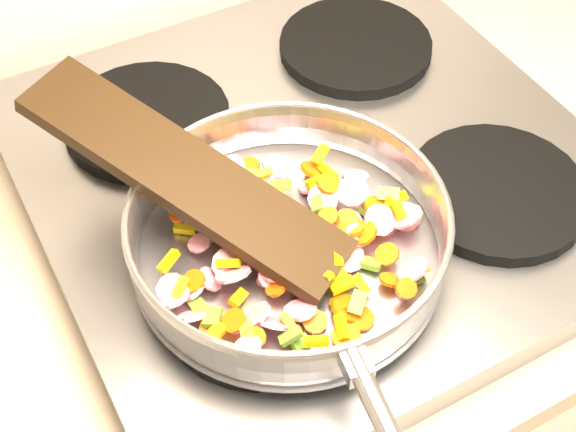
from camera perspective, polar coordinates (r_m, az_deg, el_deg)
cooktop at (r=0.90m, az=1.87°, el=3.16°), size 0.60×0.60×0.04m
grate_fl at (r=0.76m, az=-1.95°, el=-5.84°), size 0.19×0.19×0.02m
grate_fr at (r=0.87m, az=14.63°, el=1.70°), size 0.19×0.19×0.02m
grate_bl at (r=0.93m, az=-10.00°, el=6.75°), size 0.19×0.19×0.02m
grate_br at (r=1.03m, az=4.82°, el=11.96°), size 0.19×0.19×0.02m
saute_pan at (r=0.75m, az=0.05°, el=-1.20°), size 0.35×0.51×0.06m
vegetable_heap at (r=0.76m, az=0.44°, el=-2.02°), size 0.28×0.26×0.05m
wooden_spatula at (r=0.76m, az=-7.28°, el=2.86°), size 0.24×0.33×0.10m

